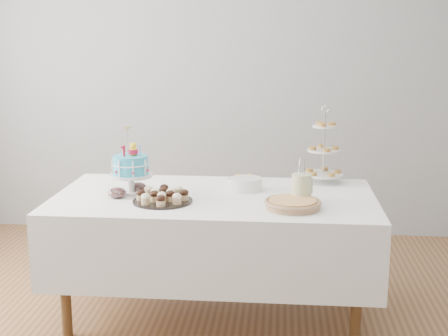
# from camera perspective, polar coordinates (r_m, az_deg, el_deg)

# --- Properties ---
(walls) EXTENTS (5.04, 4.04, 2.70)m
(walls) POSITION_cam_1_polar(r_m,az_deg,el_deg) (3.35, -1.46, 5.80)
(walls) COLOR gray
(walls) RESTS_ON floor
(table) EXTENTS (1.92, 1.02, 0.77)m
(table) POSITION_cam_1_polar(r_m,az_deg,el_deg) (3.81, -0.86, -5.84)
(table) COLOR silver
(table) RESTS_ON floor
(birthday_cake) EXTENTS (0.26, 0.26, 0.40)m
(birthday_cake) POSITION_cam_1_polar(r_m,az_deg,el_deg) (3.80, -8.50, -0.74)
(birthday_cake) COLOR silver
(birthday_cake) RESTS_ON table
(cupcake_tray) EXTENTS (0.35, 0.35, 0.08)m
(cupcake_tray) POSITION_cam_1_polar(r_m,az_deg,el_deg) (3.61, -5.64, -2.52)
(cupcake_tray) COLOR black
(cupcake_tray) RESTS_ON table
(pie) EXTENTS (0.32, 0.32, 0.05)m
(pie) POSITION_cam_1_polar(r_m,az_deg,el_deg) (3.49, 6.30, -3.24)
(pie) COLOR tan
(pie) RESTS_ON table
(tiered_stand) EXTENTS (0.26, 0.26, 0.50)m
(tiered_stand) POSITION_cam_1_polar(r_m,az_deg,el_deg) (4.08, 9.12, 1.56)
(tiered_stand) COLOR silver
(tiered_stand) RESTS_ON table
(plate_stack) EXTENTS (0.20, 0.20, 0.08)m
(plate_stack) POSITION_cam_1_polar(r_m,az_deg,el_deg) (3.87, 2.02, -1.47)
(plate_stack) COLOR silver
(plate_stack) RESTS_ON table
(pastry_plate) EXTENTS (0.23, 0.23, 0.03)m
(pastry_plate) POSITION_cam_1_polar(r_m,az_deg,el_deg) (4.12, 1.88, -0.96)
(pastry_plate) COLOR silver
(pastry_plate) RESTS_ON table
(jam_bowl_a) EXTENTS (0.11, 0.11, 0.06)m
(jam_bowl_a) POSITION_cam_1_polar(r_m,az_deg,el_deg) (3.74, -9.75, -2.26)
(jam_bowl_a) COLOR silver
(jam_bowl_a) RESTS_ON table
(jam_bowl_b) EXTENTS (0.10, 0.10, 0.06)m
(jam_bowl_b) POSITION_cam_1_polar(r_m,az_deg,el_deg) (3.85, -7.85, -1.78)
(jam_bowl_b) COLOR silver
(jam_bowl_b) RESTS_ON table
(utensil_pitcher) EXTENTS (0.12, 0.11, 0.26)m
(utensil_pitcher) POSITION_cam_1_polar(r_m,az_deg,el_deg) (3.60, 7.10, -1.75)
(utensil_pitcher) COLOR white
(utensil_pitcher) RESTS_ON table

